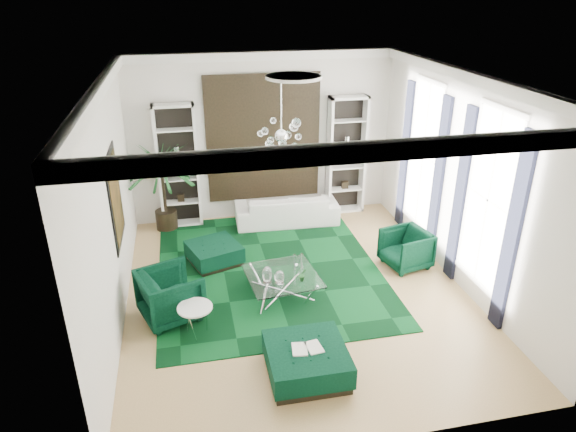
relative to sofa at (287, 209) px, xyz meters
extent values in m
cube|color=tan|center=(-0.42, -2.90, -0.35)|extent=(6.00, 7.00, 0.02)
cube|color=white|center=(-0.42, -2.90, 3.47)|extent=(6.00, 7.00, 0.02)
cube|color=silver|center=(-0.42, 0.61, 1.56)|extent=(6.00, 0.02, 3.80)
cube|color=silver|center=(-0.42, -6.41, 1.56)|extent=(6.00, 0.02, 3.80)
cube|color=silver|center=(-3.43, -2.90, 1.56)|extent=(0.02, 7.00, 3.80)
cube|color=silver|center=(2.59, -2.90, 1.56)|extent=(0.02, 7.00, 3.80)
cylinder|color=white|center=(-0.42, -2.60, 3.43)|extent=(0.90, 0.90, 0.05)
cube|color=black|center=(-0.42, 0.56, 1.56)|extent=(2.50, 0.06, 2.80)
cube|color=black|center=(-3.39, -2.30, 1.51)|extent=(0.04, 1.30, 1.60)
cube|color=white|center=(2.57, -3.80, 1.56)|extent=(0.03, 1.10, 2.90)
cube|color=black|center=(2.53, -4.58, 1.31)|extent=(0.07, 0.30, 3.25)
cube|color=black|center=(2.53, -3.02, 1.31)|extent=(0.07, 0.30, 3.25)
cube|color=white|center=(2.57, -1.40, 1.56)|extent=(0.03, 1.10, 2.90)
cube|color=black|center=(2.53, -2.18, 1.31)|extent=(0.07, 0.30, 3.25)
cube|color=black|center=(2.53, -0.62, 1.31)|extent=(0.07, 0.30, 3.25)
cube|color=black|center=(-0.79, -2.02, -0.33)|extent=(4.20, 5.00, 0.02)
imported|color=white|center=(0.00, 0.00, 0.00)|extent=(2.39, 1.02, 0.69)
imported|color=black|center=(-2.63, -3.25, 0.09)|extent=(1.21, 1.19, 0.86)
imported|color=black|center=(1.87, -2.46, 0.04)|extent=(0.99, 0.97, 0.76)
cube|color=black|center=(-1.80, -1.57, -0.14)|extent=(1.18, 1.18, 0.41)
cube|color=black|center=(-0.76, -5.06, -0.12)|extent=(1.13, 1.13, 0.45)
cube|color=white|center=(-0.76, -5.06, 0.12)|extent=(0.44, 0.29, 0.03)
cylinder|color=white|center=(-2.26, -3.85, -0.08)|extent=(0.63, 0.63, 0.53)
imported|color=#1A5623|center=(-0.40, -3.25, 0.20)|extent=(0.14, 0.12, 0.25)
camera|label=1|loc=(-2.21, -10.65, 4.79)|focal=32.00mm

